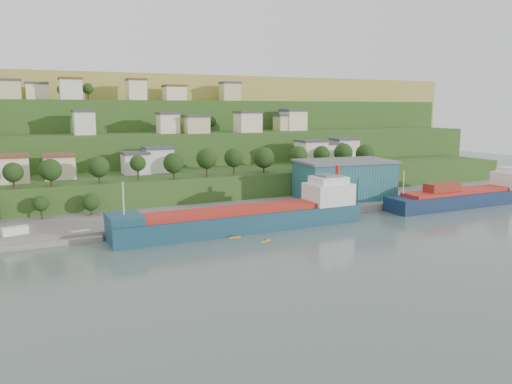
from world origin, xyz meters
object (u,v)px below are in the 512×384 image
warehouse (344,179)px  caravan (15,232)px  cargo_ship_near (250,219)px  kayak_orange (235,237)px  cargo_ship_far (469,198)px

warehouse → caravan: bearing=-169.5°
cargo_ship_near → kayak_orange: bearing=-138.8°
warehouse → cargo_ship_far: bearing=-22.1°
cargo_ship_far → kayak_orange: size_ratio=19.13×
kayak_orange → warehouse: bearing=26.7°
caravan → warehouse: bearing=-9.6°
cargo_ship_near → kayak_orange: 9.96m
cargo_ship_near → kayak_orange: size_ratio=22.10×
caravan → kayak_orange: size_ratio=1.84×
caravan → kayak_orange: 52.37m
cargo_ship_near → warehouse: (42.86, 19.44, 5.62)m
cargo_ship_near → kayak_orange: cargo_ship_near is taller
cargo_ship_near → warehouse: bearing=22.9°
cargo_ship_near → caravan: cargo_ship_near is taller
warehouse → kayak_orange: 56.87m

